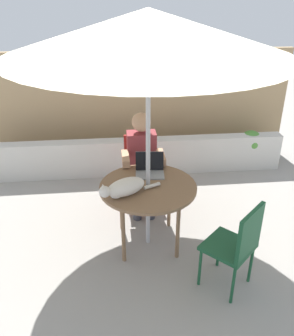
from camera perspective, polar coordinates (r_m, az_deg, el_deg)
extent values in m
plane|color=gray|center=(4.11, 0.14, -11.40)|extent=(14.00, 14.00, 0.00)
cube|color=tan|center=(5.64, -2.16, 9.48)|extent=(4.75, 0.08, 1.68)
cube|color=beige|center=(5.33, -1.64, 1.78)|extent=(4.27, 0.20, 0.54)
cylinder|color=brown|center=(3.71, 0.16, -2.97)|extent=(0.99, 0.99, 0.03)
cylinder|color=brown|center=(4.16, 3.51, -5.12)|extent=(0.04, 0.04, 0.68)
cylinder|color=brown|center=(4.12, -4.04, -5.53)|extent=(0.04, 0.04, 0.68)
cylinder|color=brown|center=(3.67, -3.70, -10.14)|extent=(0.04, 0.04, 0.68)
cylinder|color=brown|center=(3.72, 4.83, -9.61)|extent=(0.04, 0.04, 0.68)
cylinder|color=#B7B7BC|center=(3.53, 0.16, 2.42)|extent=(0.04, 0.04, 2.17)
cone|color=beige|center=(3.22, 0.19, 20.45)|extent=(2.49, 2.49, 0.37)
sphere|color=#B7B7BC|center=(3.22, 0.19, 20.65)|extent=(0.06, 0.06, 0.06)
cube|color=maroon|center=(4.49, -0.83, -1.07)|extent=(0.40, 0.40, 0.04)
cube|color=maroon|center=(4.54, -1.05, 2.65)|extent=(0.40, 0.04, 0.44)
cylinder|color=maroon|center=(4.76, 1.04, -2.40)|extent=(0.03, 0.03, 0.42)
cylinder|color=maroon|center=(4.74, -3.05, -2.60)|extent=(0.03, 0.03, 0.42)
cylinder|color=maroon|center=(4.45, -2.81, -4.78)|extent=(0.03, 0.03, 0.42)
cylinder|color=maroon|center=(4.47, 1.56, -4.55)|extent=(0.03, 0.03, 0.42)
cube|color=#194C2D|center=(3.44, 12.49, -11.85)|extent=(0.57, 0.57, 0.04)
cube|color=#194C2D|center=(3.24, 15.72, -9.75)|extent=(0.31, 0.30, 0.44)
cylinder|color=#194C2D|center=(3.42, 13.23, -17.31)|extent=(0.03, 0.03, 0.42)
cylinder|color=#194C2D|center=(3.66, 15.85, -14.23)|extent=(0.03, 0.03, 0.42)
cylinder|color=#194C2D|center=(3.76, 11.12, -12.24)|extent=(0.03, 0.03, 0.42)
cylinder|color=#194C2D|center=(3.53, 8.24, -15.05)|extent=(0.03, 0.03, 0.42)
cube|color=maroon|center=(4.36, -0.86, 2.26)|extent=(0.34, 0.20, 0.54)
sphere|color=tan|center=(4.19, -0.88, 7.16)|extent=(0.22, 0.22, 0.22)
cube|color=#383842|center=(4.32, -1.72, -1.27)|extent=(0.12, 0.30, 0.12)
cylinder|color=#383842|center=(4.33, -1.52, -5.43)|extent=(0.10, 0.10, 0.45)
cube|color=#383842|center=(4.33, 0.39, -1.17)|extent=(0.12, 0.30, 0.12)
cylinder|color=#383842|center=(4.34, 0.59, -5.32)|extent=(0.10, 0.10, 0.45)
cube|color=tan|center=(4.13, -3.36, 1.47)|extent=(0.08, 0.32, 0.08)
cube|color=tan|center=(4.16, 2.15, 1.72)|extent=(0.08, 0.32, 0.08)
cube|color=gray|center=(3.90, 0.45, -1.01)|extent=(0.32, 0.24, 0.02)
cube|color=black|center=(3.94, 0.41, 1.10)|extent=(0.30, 0.08, 0.20)
cube|color=gray|center=(3.95, 0.41, 1.16)|extent=(0.30, 0.08, 0.20)
ellipsoid|color=silver|center=(3.52, -3.30, -2.96)|extent=(0.44, 0.35, 0.17)
sphere|color=silver|center=(3.42, -6.62, -3.70)|extent=(0.11, 0.11, 0.11)
ellipsoid|color=white|center=(3.50, -4.85, -3.99)|extent=(0.16, 0.16, 0.09)
cylinder|color=silver|center=(3.65, 0.78, -2.78)|extent=(0.18, 0.11, 0.04)
cone|color=silver|center=(3.42, -6.89, -2.76)|extent=(0.04, 0.04, 0.03)
cone|color=silver|center=(3.37, -6.43, -3.20)|extent=(0.04, 0.04, 0.03)
cylinder|color=#33383D|center=(5.81, 15.51, 1.50)|extent=(0.26, 0.26, 0.26)
ellipsoid|color=#4C8C38|center=(5.70, 15.86, 3.98)|extent=(0.33, 0.33, 0.34)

